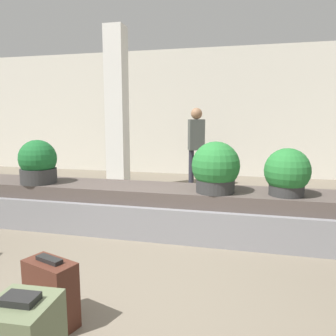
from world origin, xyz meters
The scene contains 9 objects.
ground_plane centered at (0.00, 0.00, 0.00)m, with size 18.00×18.00×0.00m, color #6B6051.
back_wall centered at (0.00, 6.05, 1.60)m, with size 18.00×0.06×3.20m.
carousel centered at (0.00, 1.58, 0.28)m, with size 6.41×0.87×0.59m.
pillar centered at (-1.54, 3.67, 1.60)m, with size 0.37×0.37×3.20m.
suitcase_2 centered at (-0.34, -0.52, 0.24)m, with size 0.42×0.30×0.51m.
potted_plant_0 centered at (0.61, 1.44, 0.87)m, with size 0.57×0.57×0.61m.
potted_plant_1 centered at (1.42, 1.47, 0.84)m, with size 0.52×0.52×0.54m.
potted_plant_2 centered at (-1.78, 1.44, 0.86)m, with size 0.50×0.50×0.59m.
traveler_0 centered at (-0.07, 4.36, 1.00)m, with size 0.37×0.30×1.67m.
Camera 1 is at (0.97, -2.41, 1.46)m, focal length 35.00 mm.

